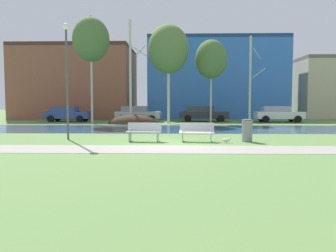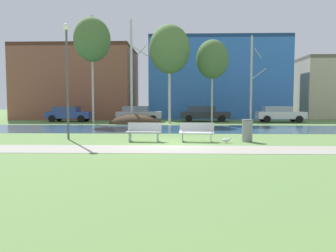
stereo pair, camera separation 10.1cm
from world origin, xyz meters
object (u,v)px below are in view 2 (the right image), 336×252
object	(u,v)px
streetlamp	(67,63)
parked_van_nearest_blue	(69,114)
seagull	(226,140)
parked_sedan_second_silver	(139,113)
bench_right	(197,131)
parked_wagon_fourth_white	(279,114)
parked_hatch_third_dark	(204,113)
bench_left	(144,131)
trash_bin	(247,130)

from	to	relation	value
streetlamp	parked_van_nearest_blue	bearing A→B (deg)	108.38
streetlamp	seagull	bearing A→B (deg)	-8.91
parked_sedan_second_silver	seagull	bearing A→B (deg)	-70.16
bench_right	parked_wagon_fourth_white	world-z (taller)	parked_wagon_fourth_white
seagull	parked_wagon_fourth_white	xyz separation A→B (m)	(7.10, 16.08, 0.65)
parked_hatch_third_dark	parked_sedan_second_silver	bearing A→B (deg)	-174.38
seagull	streetlamp	world-z (taller)	streetlamp
parked_van_nearest_blue	parked_sedan_second_silver	distance (m)	6.58
bench_left	bench_right	world-z (taller)	same
seagull	parked_van_nearest_blue	xyz separation A→B (m)	(-12.56, 16.20, 0.63)
bench_left	seagull	world-z (taller)	bench_left
bench_right	parked_hatch_third_dark	world-z (taller)	parked_hatch_third_dark
parked_van_nearest_blue	parked_hatch_third_dark	xyz separation A→B (m)	(12.80, 1.00, 0.02)
bench_right	parked_van_nearest_blue	xyz separation A→B (m)	(-11.25, 15.75, 0.29)
parked_hatch_third_dark	parked_wagon_fourth_white	world-z (taller)	parked_wagon_fourth_white
bench_left	seagull	xyz separation A→B (m)	(3.76, -0.46, -0.34)
seagull	streetlamp	bearing A→B (deg)	171.09
trash_bin	parked_sedan_second_silver	xyz separation A→B (m)	(-7.01, 16.08, 0.25)
bench_left	parked_hatch_third_dark	size ratio (longest dim) A/B	0.35
trash_bin	streetlamp	distance (m)	9.19
bench_right	parked_wagon_fourth_white	distance (m)	17.75
streetlamp	parked_sedan_second_silver	xyz separation A→B (m)	(1.58, 15.40, -2.94)
bench_left	parked_sedan_second_silver	xyz separation A→B (m)	(-2.22, 16.13, 0.31)
trash_bin	parked_hatch_third_dark	xyz separation A→B (m)	(-0.78, 16.69, 0.24)
bench_right	trash_bin	xyz separation A→B (m)	(2.33, 0.05, 0.06)
parked_van_nearest_blue	parked_wagon_fourth_white	xyz separation A→B (m)	(19.66, -0.12, 0.02)
bench_right	trash_bin	world-z (taller)	trash_bin
trash_bin	streetlamp	world-z (taller)	streetlamp
streetlamp	parked_van_nearest_blue	world-z (taller)	streetlamp
parked_wagon_fourth_white	bench_right	bearing A→B (deg)	-118.31
trash_bin	parked_van_nearest_blue	size ratio (longest dim) A/B	0.25
parked_van_nearest_blue	parked_wagon_fourth_white	distance (m)	19.66
parked_hatch_third_dark	parked_wagon_fourth_white	size ratio (longest dim) A/B	1.09
bench_right	parked_van_nearest_blue	size ratio (longest dim) A/B	0.39
bench_right	seagull	size ratio (longest dim) A/B	3.78
bench_left	parked_van_nearest_blue	distance (m)	18.04
parked_hatch_third_dark	parked_wagon_fourth_white	xyz separation A→B (m)	(6.86, -1.12, 0.01)
trash_bin	seagull	distance (m)	1.21
trash_bin	parked_sedan_second_silver	distance (m)	17.54
seagull	parked_van_nearest_blue	world-z (taller)	parked_van_nearest_blue
seagull	parked_sedan_second_silver	distance (m)	17.64
streetlamp	parked_hatch_third_dark	size ratio (longest dim) A/B	1.19
bench_right	parked_hatch_third_dark	distance (m)	16.82
bench_right	streetlamp	xyz separation A→B (m)	(-6.26, 0.73, 3.25)
bench_left	bench_right	size ratio (longest dim) A/B	1.00
parked_sedan_second_silver	parked_wagon_fourth_white	world-z (taller)	parked_sedan_second_silver
bench_right	parked_hatch_third_dark	bearing A→B (deg)	84.71
parked_van_nearest_blue	trash_bin	bearing A→B (deg)	-49.13
parked_van_nearest_blue	parked_hatch_third_dark	size ratio (longest dim) A/B	0.88
parked_sedan_second_silver	parked_wagon_fourth_white	bearing A→B (deg)	-2.22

